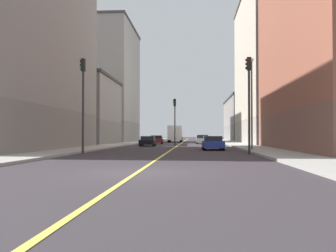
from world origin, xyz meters
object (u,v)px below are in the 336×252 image
Objects in this scene: building_right_corner at (5,25)px; car_silver at (202,139)px; traffic_light_right_near at (83,93)px; building_right_distant at (105,84)px; street_lamp_left_near at (252,94)px; car_black at (148,141)px; car_maroon at (157,140)px; building_left_far at (253,119)px; building_left_mid at (279,68)px; building_right_midblock at (75,111)px; traffic_light_left_near at (249,92)px; car_blue at (213,143)px; box_truck at (175,133)px; traffic_light_median_far at (175,115)px.

building_right_corner is 5.55× the size of car_silver.
traffic_light_right_near reaches higher than car_silver.
building_right_distant is 3.22× the size of traffic_light_right_near.
car_black is (-10.41, 13.61, -4.18)m from street_lamp_left_near.
car_maroon is (2.23, 31.34, -3.75)m from traffic_light_right_near.
car_silver is at bearing -112.91° from building_left_far.
building_right_midblock is at bearing -169.78° from building_left_mid.
car_black is at bearing 116.13° from traffic_light_left_near.
car_silver is at bearing -174.30° from building_left_mid.
street_lamp_left_near is 5.82m from car_blue.
building_right_midblock reaches higher than street_lamp_left_near.
street_lamp_left_near is at bearing 23.45° from traffic_light_right_near.
street_lamp_left_near is (-7.97, -52.52, 0.06)m from building_left_far.
building_right_midblock reaches higher than car_black.
building_right_midblock is 20.41m from box_truck.
car_maroon is at bearing 23.51° from building_right_midblock.
building_right_midblock is at bearing -90.00° from building_right_distant.
car_maroon is at bearing -124.72° from building_left_far.
traffic_light_right_near is 31.64m from car_maroon.
building_left_far reaches higher than traffic_light_left_near.
building_right_midblock is at bearing -156.49° from car_maroon.
car_maroon is at bearing 90.63° from car_black.
car_blue is at bearing -56.51° from car_black.
traffic_light_right_near is at bearing -96.31° from box_truck.
box_truck is (-7.18, 41.41, -2.74)m from traffic_light_left_near.
box_truck is (13.54, 14.94, -3.19)m from building_right_midblock.
street_lamp_left_near is (21.73, -39.31, -6.23)m from building_right_distant.
street_lamp_left_near is at bearing -52.58° from car_black.
traffic_light_left_near is 5.65m from street_lamp_left_near.
car_black is at bearing -145.42° from building_left_mid.
car_silver is 11.72m from box_truck.
car_silver is at bearing 91.18° from car_blue.
traffic_light_median_far is at bearing 106.48° from traffic_light_left_near.
building_right_corner is 3.44× the size of traffic_light_left_near.
street_lamp_left_near reaches higher than traffic_light_left_near.
building_right_corner is at bearing -119.84° from building_left_far.
traffic_light_median_far is (-15.22, -36.99, -0.90)m from building_left_far.
street_lamp_left_near is 28.18m from car_maroon.
box_truck is at bearing -14.28° from building_right_distant.
car_maroon is 0.97× the size of car_silver.
traffic_light_left_near is 0.88× the size of street_lamp_left_near.
building_left_mid is at bearing 35.26° from traffic_light_median_far.
building_right_corner is 22.00m from traffic_light_median_far.
traffic_light_right_near reaches higher than car_blue.
street_lamp_left_near is (12.77, 5.54, 0.41)m from traffic_light_right_near.
car_blue is at bearing -81.35° from box_truck.
building_left_mid is at bearing 5.70° from car_silver.
car_silver reaches higher than car_black.
building_right_midblock is at bearing 136.09° from street_lamp_left_near.
car_silver is at bearing 73.35° from traffic_light_right_near.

